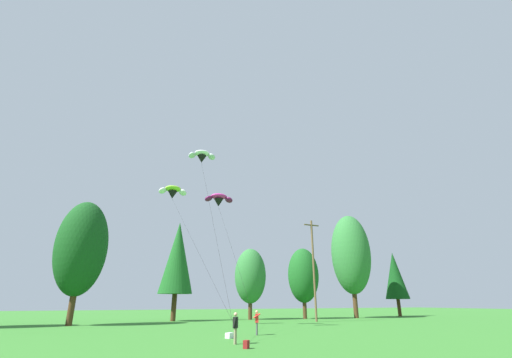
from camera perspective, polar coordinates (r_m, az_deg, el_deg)
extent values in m
cylinder|color=#472D19|center=(41.89, -28.12, -18.31)|extent=(0.62, 0.62, 3.20)
ellipsoid|color=#144719|center=(42.24, -26.78, -10.02)|extent=(5.25, 5.25, 10.03)
cylinder|color=#472D19|center=(47.26, -13.37, -19.85)|extent=(0.62, 0.62, 3.22)
cone|color=#19561E|center=(47.58, -12.78, -12.39)|extent=(4.33, 4.33, 9.17)
cylinder|color=#472D19|center=(50.38, -0.97, -20.78)|extent=(0.54, 0.54, 2.37)
ellipsoid|color=#2D7033|center=(50.48, -0.94, -15.59)|extent=(4.35, 4.35, 7.42)
cylinder|color=#472D19|center=(53.04, 8.03, -20.49)|extent=(0.55, 0.55, 2.46)
ellipsoid|color=#19561E|center=(53.15, 7.78, -15.39)|extent=(4.45, 4.45, 7.71)
cylinder|color=#472D19|center=(57.08, 16.03, -19.18)|extent=(0.68, 0.68, 3.87)
ellipsoid|color=#2D7033|center=(57.52, 15.33, -11.78)|extent=(5.97, 5.97, 12.11)
cylinder|color=#472D19|center=(65.83, 22.48, -18.97)|extent=(0.57, 0.57, 2.70)
cone|color=#0F3D14|center=(65.97, 21.88, -14.48)|extent=(3.89, 3.89, 7.70)
cylinder|color=brown|center=(45.63, 9.48, -14.37)|extent=(0.26, 0.26, 12.36)
cube|color=brown|center=(46.45, 9.10, -7.51)|extent=(2.20, 0.14, 0.14)
cylinder|color=gray|center=(21.61, -3.49, -24.42)|extent=(0.18, 0.18, 0.84)
cylinder|color=gray|center=(21.81, -3.38, -24.38)|extent=(0.18, 0.18, 0.84)
cube|color=black|center=(21.66, -3.39, -22.50)|extent=(0.41, 0.45, 0.60)
sphere|color=tan|center=(21.64, -3.37, -21.34)|extent=(0.22, 0.22, 0.22)
cylinder|color=black|center=(21.42, -3.52, -22.46)|extent=(0.21, 0.18, 0.57)
cylinder|color=black|center=(21.89, -3.26, -22.40)|extent=(0.21, 0.18, 0.57)
cylinder|color=#4C4C51|center=(27.19, 0.14, -23.44)|extent=(0.17, 0.17, 0.84)
cylinder|color=#4C4C51|center=(27.39, 0.14, -23.41)|extent=(0.17, 0.17, 0.84)
cube|color=red|center=(27.25, 0.14, -21.92)|extent=(0.38, 0.45, 0.60)
sphere|color=tan|center=(27.24, 0.14, -20.99)|extent=(0.22, 0.22, 0.22)
cylinder|color=red|center=(27.01, 0.14, -21.60)|extent=(0.51, 0.30, 0.35)
cylinder|color=red|center=(27.49, 0.14, -21.56)|extent=(0.51, 0.30, 0.35)
ellipsoid|color=#93D633|center=(38.97, -13.50, -1.59)|extent=(1.83, 1.38, 0.80)
ellipsoid|color=white|center=(38.99, -11.95, -2.19)|extent=(0.96, 1.11, 0.97)
ellipsoid|color=white|center=(38.81, -15.12, -1.85)|extent=(1.11, 1.12, 0.97)
cone|color=black|center=(38.89, -13.59, -2.57)|extent=(1.06, 1.06, 0.84)
cylinder|color=black|center=(29.75, -10.32, -10.06)|extent=(1.06, 16.46, 11.66)
ellipsoid|color=#D12893|center=(37.75, -6.13, -2.88)|extent=(1.92, 1.44, 0.73)
ellipsoid|color=#66144C|center=(37.82, -4.50, -3.45)|extent=(1.03, 1.09, 0.92)
ellipsoid|color=#66144C|center=(37.53, -7.80, -3.21)|extent=(1.15, 1.12, 0.92)
cone|color=black|center=(37.66, -6.19, -3.91)|extent=(1.14, 1.14, 0.84)
cylinder|color=black|center=(32.04, -3.96, -11.42)|extent=(0.24, 9.60, 10.31)
ellipsoid|color=white|center=(35.27, -8.86, 4.17)|extent=(1.74, 1.42, 0.67)
ellipsoid|color=silver|center=(35.21, -7.32, 3.66)|extent=(0.95, 1.06, 0.82)
ellipsoid|color=silver|center=(35.14, -10.46, 3.88)|extent=(1.06, 1.09, 0.82)
cone|color=black|center=(35.13, -8.92, 3.22)|extent=(1.04, 1.04, 0.74)
cylinder|color=black|center=(27.68, -7.11, -6.87)|extent=(0.59, 11.14, 14.17)
cube|color=maroon|center=(19.73, -1.61, -25.55)|extent=(0.40, 0.39, 0.40)
cube|color=white|center=(25.15, -4.39, -24.28)|extent=(0.63, 0.59, 0.34)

